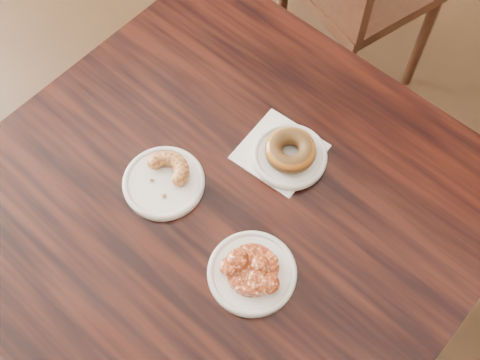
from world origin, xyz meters
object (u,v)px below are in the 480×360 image
Objects in this scene: cafe_table at (225,269)px; glazed_donut at (290,150)px; apple_fritter at (252,269)px; cruller_fragment at (163,178)px.

cafe_table is 9.23× the size of glazed_donut.
cafe_table is 0.44m from glazed_donut.
apple_fritter reaches higher than cruller_fragment.
apple_fritter is 0.25m from cruller_fragment.
cafe_table is 7.17× the size of apple_fritter.
glazed_donut is 0.78× the size of apple_fritter.
cafe_table is 0.42m from cruller_fragment.
cruller_fragment reaches higher than cafe_table.
apple_fritter is at bearing -25.79° from cafe_table.
apple_fritter is at bearing -10.97° from cruller_fragment.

